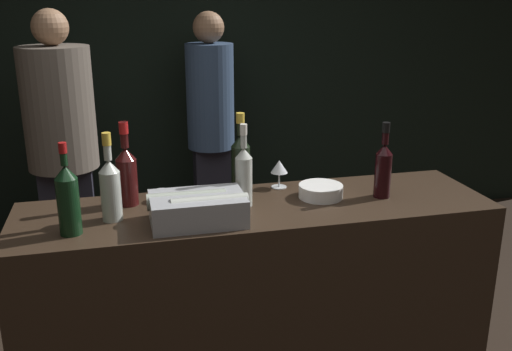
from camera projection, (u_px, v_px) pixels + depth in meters
wall_back_chalkboard at (187, 51)px, 4.23m from camera, size 6.40×0.06×2.80m
bar_counter at (257, 311)px, 2.48m from camera, size 1.94×0.54×0.98m
ice_bin_with_bottles at (198, 207)px, 2.14m from camera, size 0.37×0.23×0.11m
bowl_white at (321, 191)px, 2.41m from camera, size 0.19×0.19×0.06m
wine_glass at (279, 168)px, 2.52m from camera, size 0.08×0.08×0.13m
candle_votive at (162, 196)px, 2.37m from camera, size 0.07×0.07×0.05m
white_wine_bottle at (244, 174)px, 2.29m from camera, size 0.07×0.07×0.34m
red_wine_bottle_black_foil at (383, 167)px, 2.39m from camera, size 0.07×0.07×0.32m
champagne_bottle at (241, 160)px, 2.46m from camera, size 0.08×0.08×0.35m
red_wine_bottle_burgundy at (68, 198)px, 2.01m from camera, size 0.08×0.08×0.34m
rose_wine_bottle at (110, 186)px, 2.14m from camera, size 0.08×0.08×0.34m
red_wine_bottle_tall at (127, 172)px, 2.30m from camera, size 0.08×0.08×0.34m
person_in_hoodie at (62, 142)px, 3.44m from camera, size 0.42×0.42×1.73m
person_blond_tee at (211, 122)px, 3.97m from camera, size 0.33×0.33×1.70m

